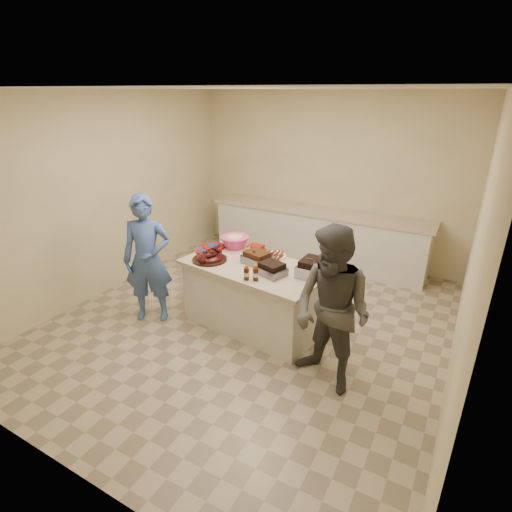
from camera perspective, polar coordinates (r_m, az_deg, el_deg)
The scene contains 20 objects.
room at distance 5.06m, azimuth -0.77°, elevation -9.38°, with size 4.50×5.00×2.70m, color beige, non-canonical shape.
back_counter at distance 6.68m, azimuth 8.67°, elevation 2.84°, with size 3.60×0.64×0.90m, color silver, non-canonical shape.
island at distance 5.02m, azimuth -0.28°, elevation -9.71°, with size 1.69×0.89×0.80m, color silver, non-canonical shape.
rib_platter at distance 4.81m, azimuth -6.63°, elevation -0.59°, with size 0.42×0.42×0.17m, color #3A0809, non-canonical shape.
pulled_pork_tray at distance 4.68m, azimuth 0.16°, elevation -1.09°, with size 0.32×0.24×0.10m, color #47230F.
brisket_tray at distance 4.42m, azimuth 2.25°, elevation -2.65°, with size 0.29×0.24×0.09m, color black.
roasting_pan at distance 4.43m, azimuth 8.30°, elevation -2.83°, with size 0.33×0.33×0.13m, color gray.
coleslaw_bowl at distance 5.18m, azimuth -3.02°, elevation 1.25°, with size 0.37×0.37×0.25m, color #ED4087, non-canonical shape.
sausage_plate at distance 4.89m, azimuth 2.40°, elevation -0.08°, with size 0.33×0.33×0.06m, color silver.
mac_cheese_dish at distance 4.53m, azimuth 7.61°, elevation -2.14°, with size 0.27×0.19×0.07m, color #E2A010.
bbq_bottle_a at distance 4.28m, azimuth -0.04°, elevation -3.51°, with size 0.06×0.06×0.18m, color #381407.
bbq_bottle_b at distance 4.30m, azimuth -1.36°, elevation -3.40°, with size 0.06×0.06×0.17m, color #381407.
mustard_bottle at distance 4.92m, azimuth -1.00°, elevation 0.10°, with size 0.05×0.05×0.13m, color #D5B408.
sauce_bowl at distance 4.79m, azimuth 0.11°, elevation -0.55°, with size 0.13×0.04×0.13m, color silver.
plate_stack_large at distance 5.18m, azimuth -6.04°, elevation 1.15°, with size 0.28×0.28×0.03m, color maroon.
plate_stack_small at distance 5.04m, azimuth -7.61°, elevation 0.47°, with size 0.17×0.17×0.02m, color maroon.
plastic_cup at distance 5.27m, azimuth -3.65°, elevation 1.63°, with size 0.10×0.09×0.10m, color #9E4319.
basket_stack at distance 5.02m, azimuth -0.01°, elevation 0.60°, with size 0.18×0.14×0.09m, color maroon.
guest_blue at distance 5.33m, azimuth -14.34°, elevation -8.38°, with size 0.58×1.60×0.38m, color #4160A4.
guest_gray at distance 4.22m, azimuth 9.98°, elevation -17.34°, with size 0.79×1.62×0.61m, color #54504A.
Camera 1 is at (2.15, -3.71, 2.69)m, focal length 28.00 mm.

